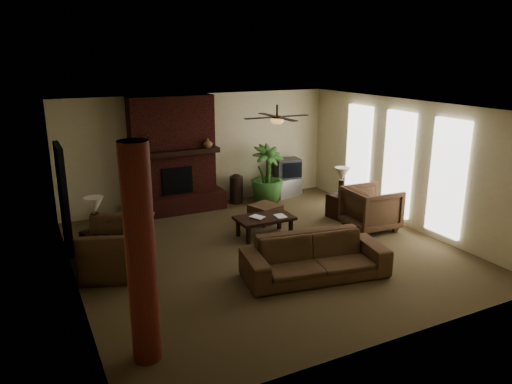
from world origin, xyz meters
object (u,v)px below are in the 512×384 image
log_column (141,256)px  floor_plant (267,187)px  sofa (315,250)px  side_table_right (340,206)px  ottoman (265,213)px  side_table_left (99,245)px  coffee_table (264,219)px  armchair_left (118,240)px  armchair_right (371,206)px  tv_stand (285,187)px  lamp_right (342,176)px  lamp_left (94,208)px  floor_vase (236,187)px

log_column → floor_plant: bearing=49.3°
sofa → side_table_right: (2.29, 2.38, -0.21)m
ottoman → side_table_left: side_table_left is taller
coffee_table → sofa: bearing=-93.2°
ottoman → side_table_left: bearing=-172.8°
log_column → side_table_right: size_ratio=5.09×
sofa → armchair_left: (-2.97, 1.75, 0.11)m
armchair_left → log_column: bearing=15.9°
armchair_right → tv_stand: (-0.38, 3.09, -0.27)m
tv_stand → side_table_right: bearing=-98.5°
armchair_right → log_column: bearing=117.4°
armchair_left → ottoman: size_ratio=2.26×
armchair_right → coffee_table: size_ratio=0.87×
log_column → side_table_right: bearing=31.8°
sofa → armchair_right: (2.41, 1.45, 0.04)m
ottoman → lamp_right: bearing=-16.1°
ottoman → lamp_left: lamp_left is taller
side_table_left → floor_vase: bearing=29.1°
ottoman → lamp_left: bearing=-173.7°
log_column → ottoman: log_column is taller
log_column → side_table_right: (5.48, 3.40, -1.12)m
coffee_table → tv_stand: size_ratio=1.41×
armchair_right → side_table_right: armchair_right is taller
log_column → tv_stand: size_ratio=3.29×
log_column → side_table_right: 6.54m
log_column → ottoman: (3.75, 3.92, -1.20)m
log_column → sofa: bearing=17.6°
floor_vase → side_table_right: 2.76m
floor_vase → lamp_right: bearing=-50.8°
armchair_left → floor_plant: 4.87m
log_column → lamp_left: bearing=90.5°
log_column → coffee_table: size_ratio=2.33×
log_column → armchair_left: size_ratio=2.07×
side_table_left → armchair_left: bearing=-70.7°
side_table_left → lamp_right: 5.56m
coffee_table → floor_vase: 2.47m
lamp_left → side_table_right: size_ratio=1.18×
sofa → armchair_right: armchair_right is taller
log_column → lamp_right: bearing=31.9°
armchair_left → side_table_left: (-0.24, 0.69, -0.32)m
armchair_right → lamp_right: lamp_right is taller
side_table_left → side_table_right: same height
side_table_right → coffee_table: bearing=-172.7°
sofa → armchair_right: bearing=40.5°
floor_vase → log_column: bearing=-124.1°
floor_plant → lamp_left: lamp_left is taller
sofa → tv_stand: (2.03, 4.54, -0.24)m
coffee_table → lamp_left: bearing=173.3°
armchair_right → lamp_left: size_ratio=1.60×
ottoman → side_table_right: side_table_right is taller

